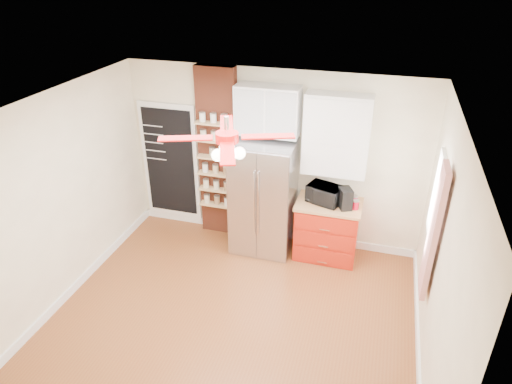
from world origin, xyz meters
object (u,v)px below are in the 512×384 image
(toaster_oven, at_px, (324,194))
(pantry_jar_oats, at_px, (212,152))
(fridge, at_px, (263,197))
(ceiling_fan, at_px, (227,138))
(red_cabinet, at_px, (327,229))
(coffee_maker, at_px, (345,198))
(canister_left, at_px, (355,205))

(toaster_oven, distance_m, pantry_jar_oats, 1.79)
(fridge, distance_m, ceiling_fan, 2.25)
(red_cabinet, relative_size, coffee_maker, 3.11)
(ceiling_fan, relative_size, coffee_maker, 4.64)
(ceiling_fan, relative_size, pantry_jar_oats, 10.86)
(pantry_jar_oats, bearing_deg, canister_left, -4.65)
(pantry_jar_oats, bearing_deg, ceiling_fan, -63.45)
(toaster_oven, relative_size, coffee_maker, 1.57)
(toaster_oven, distance_m, coffee_maker, 0.32)
(fridge, height_order, toaster_oven, fridge)
(red_cabinet, relative_size, pantry_jar_oats, 7.29)
(coffee_maker, relative_size, pantry_jar_oats, 2.34)
(red_cabinet, xyz_separation_m, ceiling_fan, (-0.92, -1.68, 1.97))
(toaster_oven, bearing_deg, pantry_jar_oats, -165.56)
(ceiling_fan, height_order, toaster_oven, ceiling_fan)
(red_cabinet, height_order, ceiling_fan, ceiling_fan)
(ceiling_fan, height_order, canister_left, ceiling_fan)
(canister_left, bearing_deg, fridge, 179.49)
(red_cabinet, bearing_deg, ceiling_fan, -118.71)
(toaster_oven, height_order, coffee_maker, coffee_maker)
(canister_left, bearing_deg, pantry_jar_oats, 175.35)
(fridge, bearing_deg, red_cabinet, 2.95)
(coffee_maker, bearing_deg, fridge, 153.66)
(fridge, bearing_deg, pantry_jar_oats, 168.92)
(toaster_oven, relative_size, canister_left, 3.83)
(ceiling_fan, xyz_separation_m, canister_left, (1.29, 1.62, -1.46))
(canister_left, bearing_deg, coffee_maker, -173.73)
(fridge, height_order, ceiling_fan, ceiling_fan)
(pantry_jar_oats, bearing_deg, fridge, -11.08)
(ceiling_fan, bearing_deg, coffee_maker, 54.48)
(red_cabinet, bearing_deg, canister_left, -9.49)
(coffee_maker, relative_size, canister_left, 2.44)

